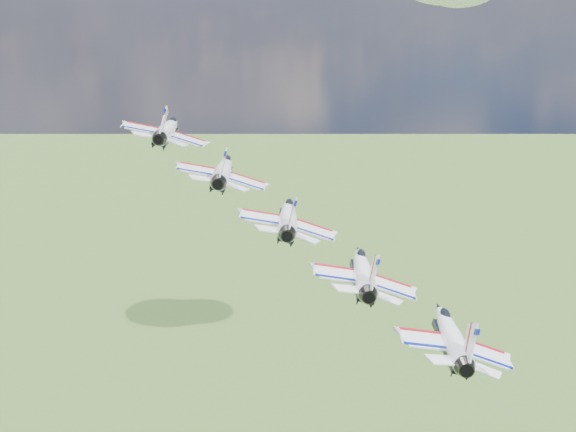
# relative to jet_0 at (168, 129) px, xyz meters

# --- Properties ---
(jet_0) EXTENTS (10.68, 14.67, 6.65)m
(jet_0) POSITION_rel_jet_0_xyz_m (0.00, 0.00, 0.00)
(jet_0) COLOR silver
(jet_1) EXTENTS (10.68, 14.67, 6.65)m
(jet_1) POSITION_rel_jet_0_xyz_m (7.28, -7.39, -3.31)
(jet_1) COLOR white
(jet_2) EXTENTS (10.68, 14.67, 6.65)m
(jet_2) POSITION_rel_jet_0_xyz_m (14.55, -14.78, -6.61)
(jet_2) COLOR silver
(jet_3) EXTENTS (10.68, 14.67, 6.65)m
(jet_3) POSITION_rel_jet_0_xyz_m (21.83, -22.17, -9.92)
(jet_3) COLOR white
(jet_4) EXTENTS (10.68, 14.67, 6.65)m
(jet_4) POSITION_rel_jet_0_xyz_m (29.10, -29.56, -13.22)
(jet_4) COLOR white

